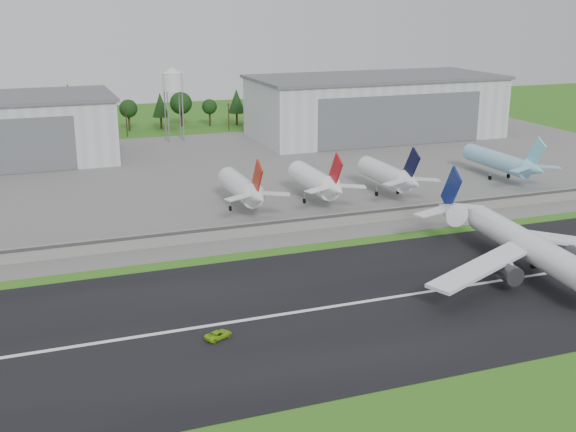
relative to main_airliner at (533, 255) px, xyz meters
name	(u,v)px	position (x,y,z in m)	size (l,w,h in m)	color
ground	(419,319)	(-31.90, -9.57, -4.89)	(600.00, 600.00, 0.00)	#216016
runway	(392,298)	(-31.90, 0.43, -4.84)	(320.00, 60.00, 0.10)	black
runway_centerline	(392,297)	(-31.90, 0.43, -4.78)	(220.00, 1.00, 0.02)	white
apron	(232,174)	(-31.90, 110.43, -4.84)	(320.00, 150.00, 0.10)	slate
blast_fence	(305,224)	(-31.90, 45.42, -3.09)	(240.00, 0.61, 3.50)	gray
hangar_east	(375,106)	(43.10, 155.35, 7.73)	(102.00, 47.00, 25.20)	silver
water_tower	(172,79)	(-36.90, 175.43, 19.66)	(8.40, 8.40, 29.40)	#99999E
utility_poles	(179,134)	(-31.90, 190.43, -4.89)	(230.00, 3.00, 12.00)	black
treeline	(172,128)	(-31.90, 205.43, -4.89)	(320.00, 16.00, 22.00)	black
main_airliner	(533,255)	(0.00, 0.00, 0.00)	(56.89, 59.26, 18.17)	white
ground_vehicle	(218,335)	(-67.59, -4.88, -4.12)	(2.25, 4.87, 1.35)	#84C016
parked_jet_red_a	(244,189)	(-40.90, 67.01, 1.40)	(7.36, 31.29, 16.81)	silver
parked_jet_red_b	(318,182)	(-19.41, 67.02, 1.49)	(7.36, 31.29, 16.91)	white
parked_jet_navy	(390,175)	(3.15, 67.01, 1.38)	(7.36, 31.29, 16.79)	silver
parked_jet_skyblue	(503,162)	(45.81, 71.98, 1.14)	(7.36, 37.29, 16.59)	#84C7E5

